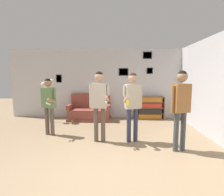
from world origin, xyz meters
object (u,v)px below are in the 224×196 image
object	(u,v)px
bottle_on_floor	(72,121)
person_player_foreground_left	(49,101)
couch	(90,111)
person_spectator_near_bookshelf	(181,102)
floor_lamp	(48,88)
bookshelf	(150,108)
person_watcher_holding_cup	(133,100)
person_player_foreground_center	(99,99)

from	to	relation	value
bottle_on_floor	person_player_foreground_left	bearing A→B (deg)	-107.56
couch	person_spectator_near_bookshelf	world-z (taller)	person_spectator_near_bookshelf
floor_lamp	person_player_foreground_left	xyz separation A→B (m)	(0.58, -1.40, -0.25)
bookshelf	bottle_on_floor	bearing A→B (deg)	-162.57
bottle_on_floor	person_spectator_near_bookshelf	bearing A→B (deg)	-34.88
bookshelf	person_watcher_holding_cup	size ratio (longest dim) A/B	0.62
person_player_foreground_center	bottle_on_floor	size ratio (longest dim) A/B	6.50
person_player_foreground_center	couch	bearing A→B (deg)	105.41
bookshelf	floor_lamp	xyz separation A→B (m)	(-3.73, -0.59, 0.78)
person_watcher_holding_cup	bottle_on_floor	world-z (taller)	person_watcher_holding_cup
floor_lamp	bottle_on_floor	bearing A→B (deg)	-17.58
couch	person_spectator_near_bookshelf	distance (m)	3.76
bookshelf	person_watcher_holding_cup	distance (m)	2.66
person_player_foreground_left	person_spectator_near_bookshelf	distance (m)	3.42
bookshelf	person_spectator_near_bookshelf	distance (m)	3.01
couch	person_watcher_holding_cup	bearing A→B (deg)	-57.15
floor_lamp	person_watcher_holding_cup	world-z (taller)	person_watcher_holding_cup
person_player_foreground_left	bottle_on_floor	bearing A→B (deg)	72.44
floor_lamp	person_player_foreground_left	size ratio (longest dim) A/B	0.98
couch	person_player_foreground_center	distance (m)	2.48
floor_lamp	person_watcher_holding_cup	size ratio (longest dim) A/B	0.89
person_spectator_near_bookshelf	person_player_foreground_center	bearing A→B (deg)	165.42
person_watcher_holding_cup	bottle_on_floor	distance (m)	2.66
bookshelf	person_spectator_near_bookshelf	bearing A→B (deg)	-87.32
couch	person_watcher_holding_cup	size ratio (longest dim) A/B	0.91
floor_lamp	person_spectator_near_bookshelf	bearing A→B (deg)	-31.21
person_player_foreground_center	bottle_on_floor	xyz separation A→B (m)	(-1.11, 1.57, -0.99)
person_player_foreground_center	floor_lamp	bearing A→B (deg)	137.54
person_watcher_holding_cup	floor_lamp	bearing A→B (deg)	147.22
person_player_foreground_center	person_spectator_near_bookshelf	world-z (taller)	person_spectator_near_bookshelf
person_spectator_near_bookshelf	bottle_on_floor	distance (m)	3.72
bookshelf	bottle_on_floor	world-z (taller)	bookshelf
couch	person_player_foreground_left	world-z (taller)	person_player_foreground_left
couch	floor_lamp	world-z (taller)	floor_lamp
person_player_foreground_left	person_watcher_holding_cup	bearing A→B (deg)	-10.96
bookshelf	person_spectator_near_bookshelf	size ratio (longest dim) A/B	0.61
person_player_foreground_center	bottle_on_floor	world-z (taller)	person_player_foreground_center
couch	floor_lamp	xyz separation A→B (m)	(-1.42, -0.40, 0.91)
bookshelf	person_player_foreground_center	distance (m)	3.05
bookshelf	couch	bearing A→B (deg)	-175.29
person_player_foreground_left	bottle_on_floor	distance (m)	1.45
couch	person_spectator_near_bookshelf	size ratio (longest dim) A/B	0.89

